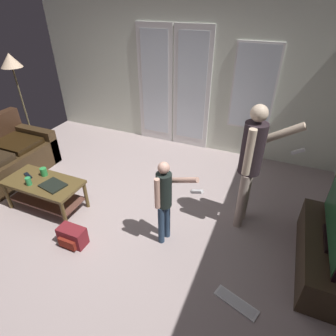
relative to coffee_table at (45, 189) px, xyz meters
name	(u,v)px	position (x,y,z in m)	size (l,w,h in m)	color
ground_plane	(115,219)	(0.99, 0.15, -0.33)	(5.72, 4.98, 0.02)	#A08E8C
wall_back_with_doors	(183,71)	(1.01, 2.61, 1.07)	(5.72, 0.09, 2.89)	silver
coffee_table	(45,189)	(0.00, 0.00, 0.00)	(1.05, 0.51, 0.44)	brown
tv_stand	(322,253)	(3.45, 0.39, -0.12)	(0.43, 1.32, 0.40)	#34281A
person_adult	(252,159)	(2.54, 0.77, 0.64)	(0.66, 0.43, 1.60)	tan
person_child	(165,196)	(1.74, 0.09, 0.34)	(0.52, 0.29, 1.10)	#2A3D56
floor_lamp	(12,67)	(-1.55, 1.28, 1.19)	(0.34, 0.34, 1.74)	#2E3025
backpack	(72,236)	(0.75, -0.41, -0.21)	(0.33, 0.21, 0.24)	maroon
loose_keyboard	(236,302)	(2.71, -0.40, -0.31)	(0.46, 0.26, 0.02)	white
laptop_closed	(53,185)	(0.21, -0.03, 0.13)	(0.31, 0.24, 0.02)	black
cup_near_edge	(28,181)	(-0.10, -0.12, 0.17)	(0.07, 0.07, 0.11)	#2F934F
cup_by_laptop	(44,172)	(-0.08, 0.13, 0.18)	(0.09, 0.09, 0.11)	#2C8C42
tv_remote_black	(28,176)	(-0.27, 0.01, 0.13)	(0.17, 0.05, 0.02)	black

